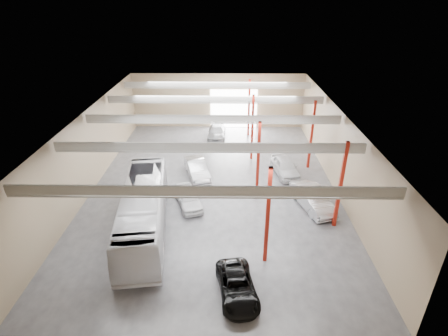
{
  "coord_description": "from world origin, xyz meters",
  "views": [
    {
      "loc": [
        1.29,
        -28.19,
        16.15
      ],
      "look_at": [
        0.95,
        -0.66,
        2.2
      ],
      "focal_mm": 28.0,
      "sensor_mm": 36.0,
      "label": 1
    }
  ],
  "objects_px": {
    "coach_bus": "(144,210)",
    "car_right_near": "(312,199)",
    "car_right_far": "(285,166)",
    "car_row_a": "(188,198)",
    "black_sedan": "(237,286)",
    "car_row_b": "(197,169)",
    "car_row_c": "(217,132)"
  },
  "relations": [
    {
      "from": "car_right_near",
      "to": "car_right_far",
      "type": "distance_m",
      "value": 6.14
    },
    {
      "from": "car_right_near",
      "to": "car_row_a",
      "type": "bearing_deg",
      "value": 161.91
    },
    {
      "from": "coach_bus",
      "to": "car_row_a",
      "type": "relative_size",
      "value": 2.92
    },
    {
      "from": "black_sedan",
      "to": "car_row_b",
      "type": "distance_m",
      "value": 15.32
    },
    {
      "from": "coach_bus",
      "to": "car_right_far",
      "type": "relative_size",
      "value": 2.6
    },
    {
      "from": "coach_bus",
      "to": "car_row_c",
      "type": "xyz_separation_m",
      "value": [
        4.8,
        18.71,
        -1.02
      ]
    },
    {
      "from": "black_sedan",
      "to": "car_row_b",
      "type": "relative_size",
      "value": 0.92
    },
    {
      "from": "car_row_a",
      "to": "car_right_far",
      "type": "relative_size",
      "value": 0.89
    },
    {
      "from": "coach_bus",
      "to": "car_row_a",
      "type": "xyz_separation_m",
      "value": [
        2.91,
        3.4,
        -1.03
      ]
    },
    {
      "from": "car_row_a",
      "to": "car_right_near",
      "type": "bearing_deg",
      "value": -20.21
    },
    {
      "from": "car_row_b",
      "to": "car_row_c",
      "type": "distance_m",
      "value": 10.24
    },
    {
      "from": "coach_bus",
      "to": "car_row_a",
      "type": "height_order",
      "value": "coach_bus"
    },
    {
      "from": "coach_bus",
      "to": "black_sedan",
      "type": "distance_m",
      "value": 9.32
    },
    {
      "from": "coach_bus",
      "to": "car_right_far",
      "type": "distance_m",
      "value": 14.98
    },
    {
      "from": "coach_bus",
      "to": "black_sedan",
      "type": "height_order",
      "value": "coach_bus"
    },
    {
      "from": "black_sedan",
      "to": "car_row_a",
      "type": "distance_m",
      "value": 10.44
    },
    {
      "from": "coach_bus",
      "to": "black_sedan",
      "type": "relative_size",
      "value": 2.78
    },
    {
      "from": "car_row_b",
      "to": "car_row_c",
      "type": "bearing_deg",
      "value": 63.59
    },
    {
      "from": "car_row_a",
      "to": "car_right_near",
      "type": "height_order",
      "value": "car_right_near"
    },
    {
      "from": "black_sedan",
      "to": "car_right_far",
      "type": "distance_m",
      "value": 16.27
    },
    {
      "from": "black_sedan",
      "to": "car_right_near",
      "type": "relative_size",
      "value": 0.88
    },
    {
      "from": "car_row_b",
      "to": "car_right_far",
      "type": "height_order",
      "value": "car_right_far"
    },
    {
      "from": "black_sedan",
      "to": "car_right_far",
      "type": "xyz_separation_m",
      "value": [
        5.02,
        15.48,
        0.2
      ]
    },
    {
      "from": "coach_bus",
      "to": "car_right_near",
      "type": "height_order",
      "value": "coach_bus"
    },
    {
      "from": "car_row_a",
      "to": "car_row_c",
      "type": "relative_size",
      "value": 0.84
    },
    {
      "from": "car_row_b",
      "to": "car_row_a",
      "type": "bearing_deg",
      "value": -110.32
    },
    {
      "from": "black_sedan",
      "to": "car_row_c",
      "type": "distance_m",
      "value": 25.08
    },
    {
      "from": "black_sedan",
      "to": "car_right_far",
      "type": "height_order",
      "value": "car_right_far"
    },
    {
      "from": "car_row_b",
      "to": "black_sedan",
      "type": "bearing_deg",
      "value": -93.71
    },
    {
      "from": "car_row_b",
      "to": "coach_bus",
      "type": "bearing_deg",
      "value": -127.59
    },
    {
      "from": "black_sedan",
      "to": "car_right_near",
      "type": "height_order",
      "value": "car_right_near"
    },
    {
      "from": "car_row_c",
      "to": "car_right_near",
      "type": "relative_size",
      "value": 0.99
    }
  ]
}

